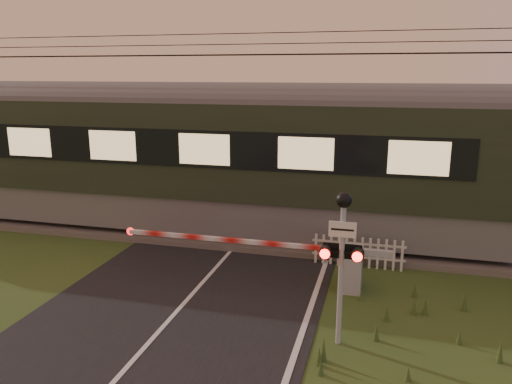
# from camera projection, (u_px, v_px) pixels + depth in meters

# --- Properties ---
(ground) EXTENTS (160.00, 160.00, 0.00)m
(ground) POSITION_uv_depth(u_px,v_px,m) (156.00, 336.00, 9.73)
(ground) COLOR #2F4A1C
(ground) RESTS_ON ground
(road) EXTENTS (6.00, 140.00, 0.03)m
(road) POSITION_uv_depth(u_px,v_px,m) (151.00, 342.00, 9.50)
(road) COLOR black
(road) RESTS_ON ground
(track_bed) EXTENTS (140.00, 3.40, 0.39)m
(track_bed) POSITION_uv_depth(u_px,v_px,m) (246.00, 232.00, 15.82)
(track_bed) COLOR #47423D
(track_bed) RESTS_ON ground
(overhead_wires) EXTENTS (120.00, 0.62, 0.62)m
(overhead_wires) POSITION_uv_depth(u_px,v_px,m) (245.00, 47.00, 14.49)
(overhead_wires) COLOR black
(overhead_wires) RESTS_ON ground
(boom_gate) EXTENTS (6.75, 0.79, 1.05)m
(boom_gate) POSITION_uv_depth(u_px,v_px,m) (336.00, 264.00, 11.81)
(boom_gate) COLOR gray
(boom_gate) RESTS_ON ground
(crossing_signal) EXTENTS (0.75, 0.33, 2.96)m
(crossing_signal) POSITION_uv_depth(u_px,v_px,m) (342.00, 242.00, 9.00)
(crossing_signal) COLOR gray
(crossing_signal) RESTS_ON ground
(picket_fence) EXTENTS (2.42, 0.07, 0.83)m
(picket_fence) POSITION_uv_depth(u_px,v_px,m) (358.00, 252.00, 13.07)
(picket_fence) COLOR silver
(picket_fence) RESTS_ON ground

